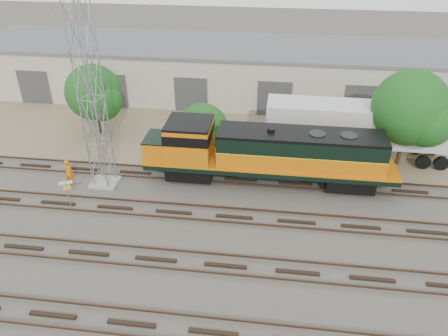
# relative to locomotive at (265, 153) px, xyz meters

# --- Properties ---
(ground) EXTENTS (140.00, 140.00, 0.00)m
(ground) POSITION_rel_locomotive_xyz_m (-1.68, -6.00, -2.44)
(ground) COLOR #47423A
(ground) RESTS_ON ground
(dirt_strip) EXTENTS (80.00, 16.00, 0.02)m
(dirt_strip) POSITION_rel_locomotive_xyz_m (-1.68, 9.00, -2.43)
(dirt_strip) COLOR #726047
(dirt_strip) RESTS_ON ground
(tracks) EXTENTS (80.00, 20.40, 0.28)m
(tracks) POSITION_rel_locomotive_xyz_m (-1.68, -9.00, -2.36)
(tracks) COLOR black
(tracks) RESTS_ON ground
(warehouse) EXTENTS (58.40, 10.40, 5.30)m
(warehouse) POSITION_rel_locomotive_xyz_m (-1.63, 16.98, 0.22)
(warehouse) COLOR #BDB79E
(warehouse) RESTS_ON ground
(locomotive) EXTENTS (17.71, 3.11, 4.26)m
(locomotive) POSITION_rel_locomotive_xyz_m (0.00, 0.00, 0.00)
(locomotive) COLOR black
(locomotive) RESTS_ON tracks
(signal_tower) EXTENTS (1.92, 1.92, 13.01)m
(signal_tower) POSITION_rel_locomotive_xyz_m (-11.44, -1.57, 3.92)
(signal_tower) COLOR gray
(signal_tower) RESTS_ON ground
(sign_post) EXTENTS (0.80, 0.39, 2.10)m
(sign_post) POSITION_rel_locomotive_xyz_m (-12.67, -4.74, -0.96)
(sign_post) COLOR gray
(sign_post) RESTS_ON ground
(worker) EXTENTS (0.78, 0.56, 1.99)m
(worker) POSITION_rel_locomotive_xyz_m (-13.90, -2.01, -1.44)
(worker) COLOR orange
(worker) RESTS_ON ground
(semi_trailer) EXTENTS (14.36, 3.06, 4.41)m
(semi_trailer) POSITION_rel_locomotive_xyz_m (7.37, 4.81, 0.34)
(semi_trailer) COLOR silver
(semi_trailer) RESTS_ON ground
(dumpster_red) EXTENTS (1.79, 1.72, 1.40)m
(dumpster_red) POSITION_rel_locomotive_xyz_m (14.84, 9.77, -1.74)
(dumpster_red) COLOR #972A10
(dumpster_red) RESTS_ON ground
(tree_west) EXTENTS (4.96, 4.72, 6.18)m
(tree_west) POSITION_rel_locomotive_xyz_m (-14.63, 6.07, 1.26)
(tree_west) COLOR #382619
(tree_west) RESTS_ON ground
(tree_mid) EXTENTS (4.48, 4.27, 4.27)m
(tree_mid) POSITION_rel_locomotive_xyz_m (-5.03, 4.10, -0.66)
(tree_mid) COLOR #382619
(tree_mid) RESTS_ON ground
(tree_east) EXTENTS (5.85, 5.57, 7.52)m
(tree_east) POSITION_rel_locomotive_xyz_m (10.52, 3.78, 2.16)
(tree_east) COLOR #382619
(tree_east) RESTS_ON ground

